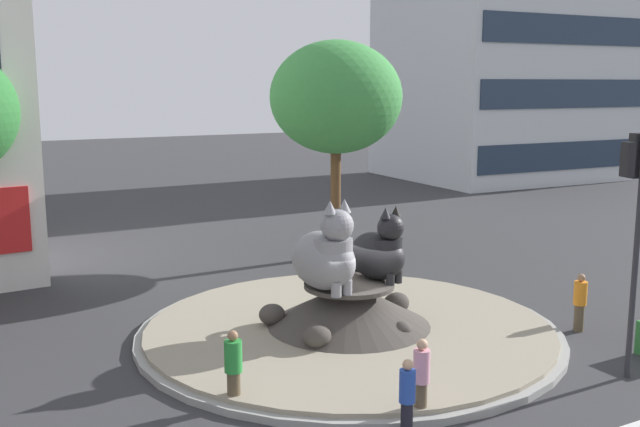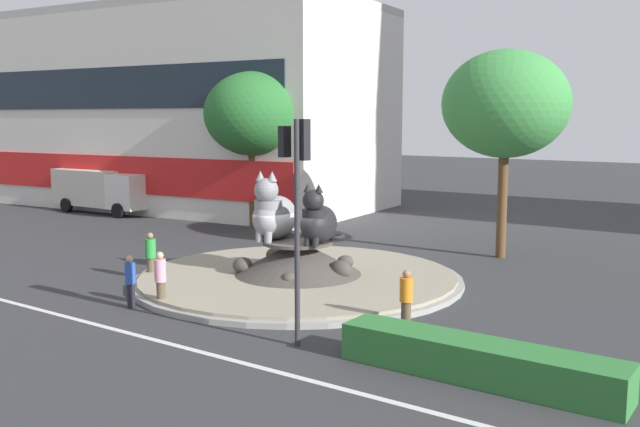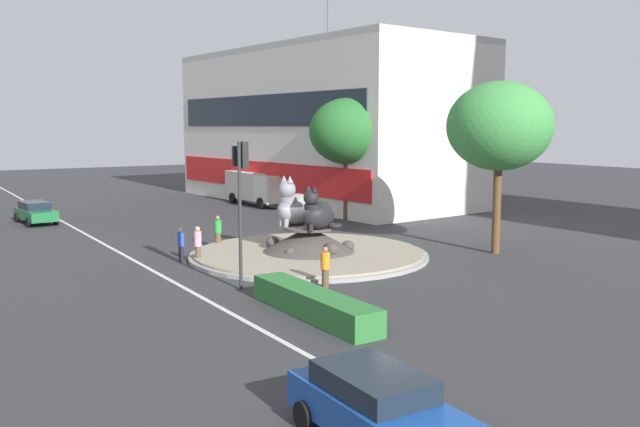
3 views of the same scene
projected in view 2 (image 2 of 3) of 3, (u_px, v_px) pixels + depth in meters
The scene contains 15 objects.
ground_plane at pixel (298, 281), 25.72m from camera, with size 160.00×160.00×0.00m, color #333335.
lane_centreline at pixel (132, 334), 19.46m from camera, with size 112.00×0.20×0.01m, color silver.
roundabout_island at pixel (298, 269), 25.66m from camera, with size 11.95×11.95×1.51m.
cat_statue_grey at pixel (273, 214), 25.66m from camera, with size 1.72×2.72×2.54m.
cat_statue_black at pixel (318, 222), 24.79m from camera, with size 1.58×2.38×2.17m.
traffic_light_mast at pixel (297, 183), 18.00m from camera, with size 0.78×0.47×5.90m.
shophouse_block at pixel (180, 110), 48.59m from camera, with size 28.81×15.42×18.56m.
clipped_hedge_strip at pixel (478, 361), 16.00m from camera, with size 6.61×1.20×0.90m, color #2D7033.
broadleaf_tree_behind_island at pixel (506, 105), 29.25m from camera, with size 5.28×5.28×8.75m.
second_tree_near_tower at pixel (253, 115), 38.06m from camera, with size 5.35×5.35×8.42m.
pedestrian_pink_shirt at pixel (160, 278), 22.05m from camera, with size 0.36×0.36×1.79m.
pedestrian_green_shirt at pixel (151, 255), 25.91m from camera, with size 0.40×0.40×1.75m.
pedestrian_blue_shirt at pixel (130, 280), 22.04m from camera, with size 0.33×0.33×1.67m.
pedestrian_orange_shirt at pixel (406, 298), 19.85m from camera, with size 0.38×0.38×1.70m.
delivery_box_truck at pixel (103, 189), 44.14m from camera, with size 7.42×2.71×2.69m.
Camera 2 is at (15.07, -20.15, 5.93)m, focal length 39.52 mm.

